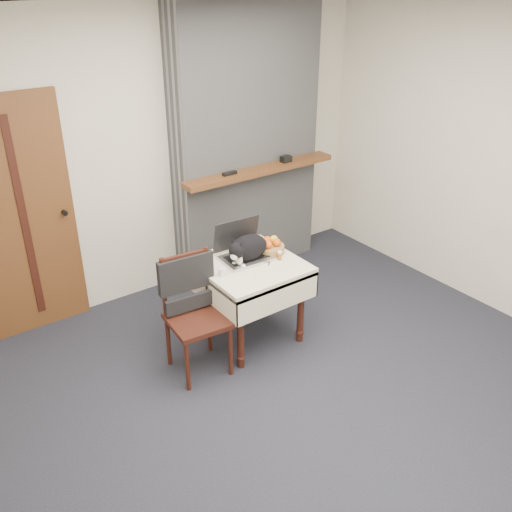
{
  "coord_description": "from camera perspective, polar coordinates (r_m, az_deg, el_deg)",
  "views": [
    {
      "loc": [
        -2.14,
        -2.52,
        2.83
      ],
      "look_at": [
        0.2,
        0.72,
        0.78
      ],
      "focal_mm": 40.0,
      "sensor_mm": 36.0,
      "label": 1
    }
  ],
  "objects": [
    {
      "name": "desk_clutter",
      "position": [
        4.67,
        1.1,
        0.1
      ],
      "size": [
        0.14,
        0.09,
        0.01
      ],
      "primitive_type": "cube",
      "rotation": [
        0.0,
        0.0,
        0.52
      ],
      "color": "black",
      "rests_on": "side_table"
    },
    {
      "name": "ground",
      "position": [
        4.36,
        3.5,
        -13.39
      ],
      "size": [
        4.5,
        4.5,
        0.0
      ],
      "primitive_type": "plane",
      "color": "black",
      "rests_on": "ground"
    },
    {
      "name": "chair",
      "position": [
        4.31,
        -6.5,
        -4.15
      ],
      "size": [
        0.46,
        0.45,
        0.94
      ],
      "rotation": [
        0.0,
        0.0,
        -0.09
      ],
      "color": "#34130E",
      "rests_on": "ground"
    },
    {
      "name": "pill_bottle",
      "position": [
        4.59,
        2.39,
        0.05
      ],
      "size": [
        0.04,
        0.04,
        0.08
      ],
      "color": "#A25914",
      "rests_on": "side_table"
    },
    {
      "name": "door",
      "position": [
        4.95,
        -22.25,
        3.37
      ],
      "size": [
        0.82,
        0.1,
        2.0
      ],
      "color": "brown",
      "rests_on": "ground"
    },
    {
      "name": "cream_jar",
      "position": [
        4.36,
        -3.37,
        -1.62
      ],
      "size": [
        0.06,
        0.06,
        0.06
      ],
      "primitive_type": "cylinder",
      "color": "silver",
      "rests_on": "side_table"
    },
    {
      "name": "side_table",
      "position": [
        4.6,
        -0.64,
        -1.96
      ],
      "size": [
        0.78,
        0.78,
        0.7
      ],
      "color": "#34130E",
      "rests_on": "ground"
    },
    {
      "name": "fruit_basket",
      "position": [
        4.7,
        1.45,
        0.94
      ],
      "size": [
        0.23,
        0.23,
        0.13
      ],
      "color": "#AF8F46",
      "rests_on": "side_table"
    },
    {
      "name": "cat",
      "position": [
        4.56,
        -0.73,
        0.82
      ],
      "size": [
        0.52,
        0.33,
        0.25
      ],
      "rotation": [
        0.0,
        0.0,
        0.42
      ],
      "color": "black",
      "rests_on": "side_table"
    },
    {
      "name": "chimney",
      "position": [
        5.54,
        -0.98,
        11.14
      ],
      "size": [
        1.62,
        0.48,
        2.6
      ],
      "color": "gray",
      "rests_on": "ground"
    },
    {
      "name": "laptop",
      "position": [
        4.63,
        -1.37,
        0.8
      ],
      "size": [
        0.43,
        0.37,
        0.3
      ],
      "rotation": [
        0.0,
        0.0,
        -0.07
      ],
      "color": "#B7B7BC",
      "rests_on": "side_table"
    },
    {
      "name": "room_shell",
      "position": [
        3.83,
        -0.19,
        11.01
      ],
      "size": [
        4.52,
        4.01,
        2.61
      ],
      "color": "beige",
      "rests_on": "ground"
    }
  ]
}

